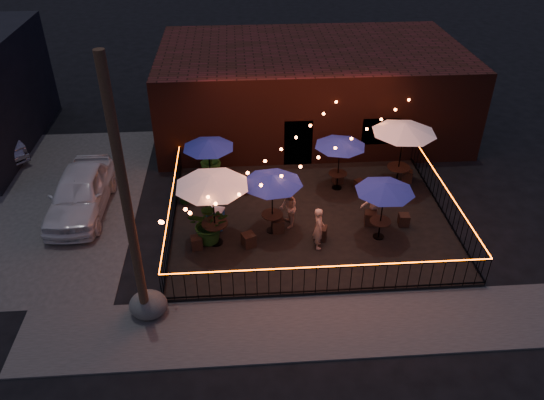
{
  "coord_description": "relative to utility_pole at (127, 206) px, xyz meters",
  "views": [
    {
      "loc": [
        -2.54,
        -13.9,
        11.47
      ],
      "look_at": [
        -1.41,
        1.86,
        1.08
      ],
      "focal_mm": 35.0,
      "sensor_mm": 36.0,
      "label": 1
    }
  ],
  "objects": [
    {
      "name": "ground",
      "position": [
        5.4,
        2.6,
        -4.0
      ],
      "size": [
        110.0,
        110.0,
        0.0
      ],
      "primitive_type": "plane",
      "color": "black",
      "rests_on": "ground"
    },
    {
      "name": "patio",
      "position": [
        5.4,
        4.6,
        -3.92
      ],
      "size": [
        10.0,
        8.0,
        0.15
      ],
      "primitive_type": "cube",
      "color": "black",
      "rests_on": "ground"
    },
    {
      "name": "sidewalk",
      "position": [
        5.4,
        -0.65,
        -3.98
      ],
      "size": [
        18.0,
        2.5,
        0.05
      ],
      "primitive_type": "cube",
      "color": "#3C3937",
      "rests_on": "ground"
    },
    {
      "name": "brick_building",
      "position": [
        6.4,
        12.59,
        -2.0
      ],
      "size": [
        14.0,
        8.0,
        4.0
      ],
      "color": "black",
      "rests_on": "ground"
    },
    {
      "name": "utility_pole",
      "position": [
        0.0,
        0.0,
        0.0
      ],
      "size": [
        0.26,
        0.26,
        8.0
      ],
      "primitive_type": "cylinder",
      "color": "#392B17",
      "rests_on": "ground"
    },
    {
      "name": "fence_front",
      "position": [
        5.4,
        0.6,
        -3.34
      ],
      "size": [
        10.0,
        0.04,
        1.04
      ],
      "color": "black",
      "rests_on": "patio"
    },
    {
      "name": "fence_left",
      "position": [
        0.4,
        4.6,
        -3.34
      ],
      "size": [
        0.04,
        8.0,
        1.04
      ],
      "rotation": [
        0.0,
        0.0,
        1.57
      ],
      "color": "black",
      "rests_on": "patio"
    },
    {
      "name": "fence_right",
      "position": [
        10.4,
        4.6,
        -3.34
      ],
      "size": [
        0.04,
        8.0,
        1.04
      ],
      "rotation": [
        0.0,
        0.0,
        1.57
      ],
      "color": "black",
      "rests_on": "patio"
    },
    {
      "name": "festoon_lights",
      "position": [
        4.39,
        4.3,
        -1.48
      ],
      "size": [
        10.02,
        8.72,
        1.32
      ],
      "color": "#FF632A",
      "rests_on": "ground"
    },
    {
      "name": "cafe_table_0",
      "position": [
        1.96,
        3.33,
        -1.37
      ],
      "size": [
        3.25,
        3.25,
        2.71
      ],
      "rotation": [
        0.0,
        0.0,
        0.42
      ],
      "color": "black",
      "rests_on": "patio"
    },
    {
      "name": "cafe_table_1",
      "position": [
        1.72,
        6.81,
        -1.82
      ],
      "size": [
        2.65,
        2.65,
        2.22
      ],
      "rotation": [
        0.0,
        0.0,
        -0.41
      ],
      "color": "black",
      "rests_on": "patio"
    },
    {
      "name": "cafe_table_2",
      "position": [
        3.96,
        3.88,
        -1.73
      ],
      "size": [
        2.56,
        2.56,
        2.32
      ],
      "rotation": [
        0.0,
        0.0,
        -0.25
      ],
      "color": "black",
      "rests_on": "patio"
    },
    {
      "name": "cafe_table_3",
      "position": [
        6.76,
        6.58,
        -1.83
      ],
      "size": [
        2.27,
        2.27,
        2.21
      ],
      "rotation": [
        0.0,
        0.0,
        0.14
      ],
      "color": "black",
      "rests_on": "patio"
    },
    {
      "name": "cafe_table_4",
      "position": [
        7.66,
        3.25,
        -1.82
      ],
      "size": [
        2.59,
        2.59,
        2.22
      ],
      "rotation": [
        0.0,
        0.0,
        0.36
      ],
      "color": "black",
      "rests_on": "patio"
    },
    {
      "name": "cafe_table_5",
      "position": [
        9.2,
        6.62,
        -1.33
      ],
      "size": [
        3.11,
        3.11,
        2.76
      ],
      "rotation": [
        0.0,
        0.0,
        0.29
      ],
      "color": "black",
      "rests_on": "patio"
    },
    {
      "name": "bistro_chair_0",
      "position": [
        1.32,
        3.08,
        -3.63
      ],
      "size": [
        0.43,
        0.43,
        0.44
      ],
      "primitive_type": "cube",
      "rotation": [
        0.0,
        0.0,
        0.15
      ],
      "color": "black",
      "rests_on": "patio"
    },
    {
      "name": "bistro_chair_1",
      "position": [
        3.09,
        3.08,
        -3.61
      ],
      "size": [
        0.54,
        0.54,
        0.48
      ],
      "primitive_type": "cube",
      "rotation": [
        0.0,
        0.0,
        3.55
      ],
      "color": "black",
      "rests_on": "patio"
    },
    {
      "name": "bistro_chair_2",
      "position": [
        1.34,
        6.17,
        -3.64
      ],
      "size": [
        0.39,
        0.39,
        0.42
      ],
      "primitive_type": "cube",
      "rotation": [
        0.0,
        0.0,
        -0.08
      ],
      "color": "black",
      "rests_on": "patio"
    },
    {
      "name": "bistro_chair_3",
      "position": [
        3.15,
        6.54,
        -3.59
      ],
      "size": [
        0.54,
        0.54,
        0.51
      ],
      "primitive_type": "cube",
      "rotation": [
        0.0,
        0.0,
        3.45
      ],
      "color": "black",
      "rests_on": "patio"
    },
    {
      "name": "bistro_chair_4",
      "position": [
        4.15,
        3.86,
        -3.6
      ],
      "size": [
        0.44,
        0.44,
        0.49
      ],
      "primitive_type": "cube",
      "rotation": [
        0.0,
        0.0,
        0.07
      ],
      "color": "black",
      "rests_on": "patio"
    },
    {
      "name": "bistro_chair_5",
      "position": [
        5.59,
        3.3,
        -3.6
      ],
      "size": [
        0.52,
        0.52,
        0.49
      ],
      "primitive_type": "cube",
      "rotation": [
        0.0,
        0.0,
        2.84
      ],
      "color": "black",
      "rests_on": "patio"
    },
    {
      "name": "bistro_chair_6",
      "position": [
        4.63,
        6.57,
        -3.62
      ],
      "size": [
        0.42,
        0.42,
        0.47
      ],
      "primitive_type": "cube",
      "rotation": [
        0.0,
        0.0,
        0.07
      ],
      "color": "black",
      "rests_on": "patio"
    },
    {
      "name": "bistro_chair_7",
      "position": [
        6.86,
        6.99,
        -3.63
      ],
      "size": [
        0.44,
        0.44,
        0.44
      ],
      "primitive_type": "cube",
      "rotation": [
        0.0,
        0.0,
        3.37
      ],
      "color": "black",
      "rests_on": "patio"
    },
    {
      "name": "bistro_chair_8",
      "position": [
        7.54,
        4.06,
        -3.6
      ],
      "size": [
        0.49,
        0.49,
        0.5
      ],
      "primitive_type": "cube",
      "rotation": [
        0.0,
        0.0,
        -0.18
      ],
      "color": "black",
      "rests_on": "patio"
    },
    {
      "name": "bistro_chair_9",
      "position": [
        8.72,
        3.9,
        -3.63
      ],
      "size": [
        0.4,
        0.4,
        0.44
      ],
      "primitive_type": "cube",
      "rotation": [
        0.0,
        0.0,
        3.06
      ],
      "color": "black",
      "rests_on": "patio"
    },
    {
      "name": "bistro_chair_10",
      "position": [
        7.62,
        6.43,
        -3.65
      ],
      "size": [
        0.45,
        0.45,
        0.4
      ],
      "primitive_type": "cube",
      "rotation": [
        0.0,
        0.0,
        0.4
      ],
      "color": "black",
      "rests_on": "patio"
    },
    {
      "name": "bistro_chair_11",
      "position": [
        9.72,
        6.9,
        -3.61
      ],
      "size": [
        0.5,
        0.5,
        0.47
      ],
      "primitive_type": "cube",
      "rotation": [
        0.0,
        0.0,
        2.83
      ],
      "color": "black",
      "rests_on": "patio"
    },
    {
      "name": "patron_a",
      "position": [
        5.45,
        2.87,
        -3.08
      ],
      "size": [
        0.38,
        0.57,
        1.55
      ],
      "primitive_type": "imported",
      "rotation": [
        0.0,
        0.0,
        1.56
      ],
      "color": "tan",
      "rests_on": "patio"
    },
    {
      "name": "patron_b",
      "position": [
        4.54,
        4.14,
        -3.08
      ],
      "size": [
        0.61,
        0.77,
        1.54
      ],
      "primitive_type": "imported",
      "rotation": [
        0.0,
        0.0,
        -1.53
      ],
      "color": "tan",
      "rests_on": "patio"
    },
    {
      "name": "patron_c",
      "position": [
        7.69,
        4.35,
        -3.08
      ],
      "size": [
        1.07,
        0.71,
        1.54
      ],
      "primitive_type": "imported",
      "rotation": [
        0.0,
        0.0,
        3.29
      ],
      "color": "tan",
      "rests_on": "patio"
    },
    {
      "name": "potted_shrub_a",
      "position": [
        1.8,
        3.43,
        -3.08
      ],
      "size": [
        1.53,
        1.37,
        1.53
      ],
      "primitive_type": "imported",
      "rotation": [
        0.0,
        0.0,
        -0.14
      ],
      "color": "#124013",
      "rests_on": "patio"
    },
    {
      "name": "potted_shrub_b",
      "position": [
        0.8,
        5.94,
        -3.19
      ],
      "size": [
        0.85,
        0.75,
        1.32
      ],
      "primitive_type": "imported",
      "rotation": [
        0.0,
        0.0,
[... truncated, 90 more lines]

